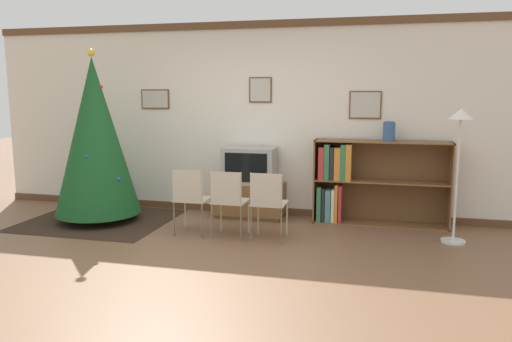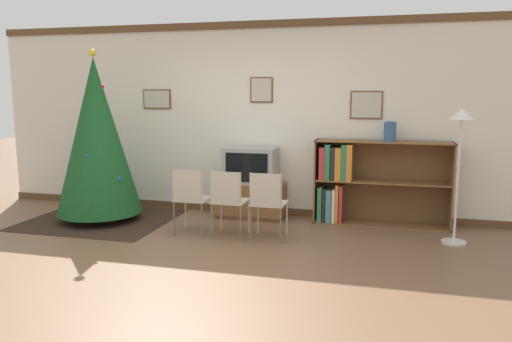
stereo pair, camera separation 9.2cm
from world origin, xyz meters
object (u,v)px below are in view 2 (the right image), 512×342
(television, at_px, (251,165))
(vase, at_px, (390,131))
(standing_lamp, at_px, (460,141))
(folding_chair_right, at_px, (267,202))
(folding_chair_left, at_px, (190,197))
(bookshelf, at_px, (357,182))
(folding_chair_center, at_px, (228,199))
(christmas_tree, at_px, (97,137))
(tv_console, at_px, (251,200))

(television, height_order, vase, vase)
(television, distance_m, standing_lamp, 2.70)
(folding_chair_right, bearing_deg, standing_lamp, 12.15)
(folding_chair_left, xyz_separation_m, bookshelf, (1.93, 1.08, 0.09))
(folding_chair_left, height_order, bookshelf, bookshelf)
(vase, xyz_separation_m, standing_lamp, (0.76, -0.60, -0.05))
(folding_chair_center, bearing_deg, bookshelf, 36.69)
(christmas_tree, distance_m, vase, 3.86)
(tv_console, bearing_deg, folding_chair_right, -64.84)
(folding_chair_left, distance_m, standing_lamp, 3.20)
(television, height_order, bookshelf, bookshelf)
(christmas_tree, xyz_separation_m, television, (1.96, 0.66, -0.41))
(christmas_tree, height_order, folding_chair_left, christmas_tree)
(television, height_order, standing_lamp, standing_lamp)
(television, bearing_deg, folding_chair_right, -64.78)
(television, relative_size, bookshelf, 0.41)
(television, xyz_separation_m, standing_lamp, (2.60, -0.57, 0.46))
(television, height_order, folding_chair_left, television)
(television, xyz_separation_m, folding_chair_center, (-0.00, -1.02, -0.26))
(bookshelf, bearing_deg, christmas_tree, -168.12)
(tv_console, xyz_separation_m, folding_chair_center, (-0.00, -1.03, 0.23))
(christmas_tree, height_order, bookshelf, christmas_tree)
(folding_chair_right, bearing_deg, television, 115.22)
(television, relative_size, folding_chair_center, 0.87)
(folding_chair_left, relative_size, vase, 3.22)
(christmas_tree, distance_m, folding_chair_left, 1.66)
(bookshelf, distance_m, standing_lamp, 1.46)
(folding_chair_right, height_order, bookshelf, bookshelf)
(christmas_tree, bearing_deg, standing_lamp, 1.17)
(christmas_tree, relative_size, vase, 8.96)
(television, relative_size, folding_chair_left, 0.87)
(folding_chair_left, bearing_deg, tv_console, 64.84)
(tv_console, xyz_separation_m, vase, (1.84, 0.04, 1.00))
(folding_chair_right, xyz_separation_m, vase, (1.36, 1.06, 0.77))
(television, bearing_deg, folding_chair_left, -115.22)
(christmas_tree, relative_size, folding_chair_center, 2.79)
(christmas_tree, xyz_separation_m, tv_console, (1.96, 0.66, -0.90))
(christmas_tree, bearing_deg, television, 18.61)
(folding_chair_center, height_order, standing_lamp, standing_lamp)
(television, bearing_deg, bookshelf, 2.29)
(christmas_tree, height_order, folding_chair_right, christmas_tree)
(folding_chair_right, bearing_deg, bookshelf, 48.13)
(folding_chair_left, xyz_separation_m, folding_chair_center, (0.48, 0.00, 0.00))
(bookshelf, bearing_deg, standing_lamp, -28.43)
(standing_lamp, bearing_deg, tv_console, 167.68)
(folding_chair_right, relative_size, vase, 3.22)
(folding_chair_right, height_order, vase, vase)
(folding_chair_center, xyz_separation_m, bookshelf, (1.45, 1.08, 0.09))
(folding_chair_left, xyz_separation_m, vase, (2.32, 1.06, 0.77))
(television, xyz_separation_m, folding_chair_right, (0.48, -1.02, -0.26))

